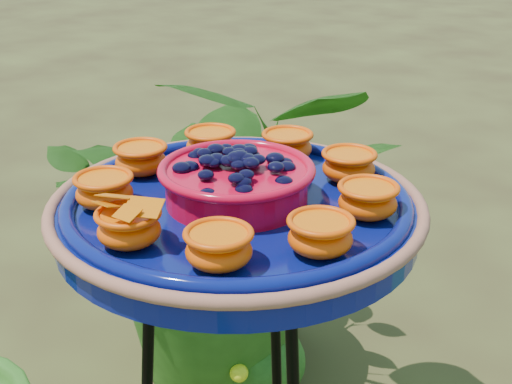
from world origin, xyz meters
TOP-DOWN VIEW (x-y plane):
  - feeder_dish at (0.10, 0.03)m, footprint 0.58×0.58m
  - shrub_back_left at (-0.54, 0.70)m, footprint 1.15×1.11m

SIDE VIEW (x-z plane):
  - shrub_back_left at x=-0.54m, z-range 0.00..0.98m
  - feeder_dish at x=0.10m, z-range 0.92..1.03m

